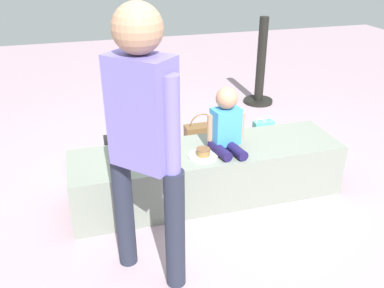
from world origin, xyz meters
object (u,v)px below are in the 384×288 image
adult_standing (143,130)px  cake_box_white (84,162)px  handbag_black_leather (122,145)px  handbag_brown_canvas (202,136)px  cake_plate (203,154)px  water_bottle_near_gift (225,131)px  gift_bag (263,135)px  child_seated (226,123)px

adult_standing → cake_box_white: 1.72m
handbag_black_leather → handbag_brown_canvas: bearing=-4.9°
cake_box_white → handbag_black_leather: (0.36, 0.16, 0.05)m
cake_plate → water_bottle_near_gift: 1.21m
adult_standing → gift_bag: 2.09m
gift_bag → cake_box_white: (-1.70, 0.08, -0.09)m
adult_standing → cake_plate: (0.52, 0.61, -0.53)m
water_bottle_near_gift → adult_standing: bearing=-123.4°
adult_standing → handbag_black_leather: adult_standing is taller
water_bottle_near_gift → cake_box_white: (-1.41, -0.20, -0.04)m
child_seated → cake_plate: (-0.20, -0.07, -0.19)m
cake_box_white → handbag_brown_canvas: 1.14m
child_seated → handbag_black_leather: (-0.70, 0.91, -0.52)m
water_bottle_near_gift → cake_plate: bearing=-118.4°
water_bottle_near_gift → cake_box_white: water_bottle_near_gift is taller
adult_standing → cake_box_white: bearing=103.3°
child_seated → handbag_black_leather: bearing=127.4°
gift_bag → handbag_black_leather: (-1.35, 0.24, -0.04)m
child_seated → cake_plate: 0.28m
cake_plate → handbag_black_leather: cake_plate is taller
handbag_brown_canvas → handbag_black_leather: bearing=175.1°
child_seated → cake_plate: child_seated is taller
cake_plate → handbag_brown_canvas: size_ratio=0.62×
child_seated → handbag_brown_canvas: bearing=84.6°
cake_plate → gift_bag: 1.16m
cake_box_white → handbag_brown_canvas: size_ratio=0.81×
handbag_black_leather → handbag_brown_canvas: size_ratio=0.87×
adult_standing → cake_plate: bearing=49.3°
water_bottle_near_gift → handbag_brown_canvas: 0.30m
cake_plate → adult_standing: bearing=-130.7°
child_seated → handbag_brown_canvas: (0.08, 0.85, -0.50)m
adult_standing → handbag_brown_canvas: size_ratio=4.41×
water_bottle_near_gift → cake_box_white: 1.42m
water_bottle_near_gift → handbag_black_leather: (-1.05, -0.04, 0.00)m
gift_bag → cake_box_white: bearing=177.5°
handbag_brown_canvas → cake_box_white: bearing=-175.0°
adult_standing → handbag_brown_canvas: (0.80, 1.52, -0.84)m
child_seated → handbag_brown_canvas: size_ratio=1.33×
child_seated → cake_plate: size_ratio=2.16×
adult_standing → gift_bag: adult_standing is taller
cake_plate → handbag_brown_canvas: (0.28, 0.92, -0.31)m
gift_bag → water_bottle_near_gift: gift_bag is taller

